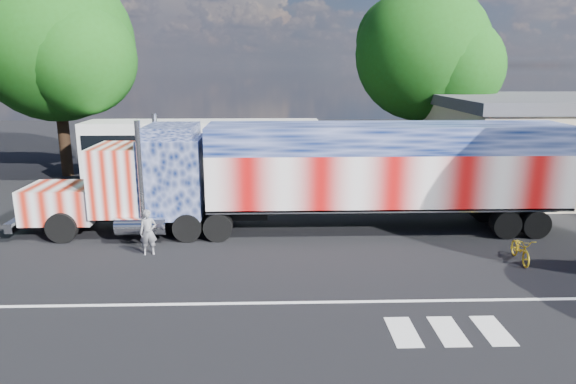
{
  "coord_description": "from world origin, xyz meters",
  "views": [
    {
      "loc": [
        -0.62,
        -16.94,
        6.82
      ],
      "look_at": [
        0.0,
        3.0,
        1.9
      ],
      "focal_mm": 32.0,
      "sensor_mm": 36.0,
      "label": 1
    }
  ],
  "objects_px": {
    "coach_bus": "(204,153)",
    "tree_nw_a": "(57,44)",
    "tree_ne_a": "(425,54)",
    "woman": "(148,232)",
    "bicycle": "(521,249)",
    "semi_truck": "(319,173)"
  },
  "relations": [
    {
      "from": "coach_bus",
      "to": "tree_nw_a",
      "type": "relative_size",
      "value": 1.02
    },
    {
      "from": "tree_nw_a",
      "to": "tree_ne_a",
      "type": "height_order",
      "value": "tree_nw_a"
    },
    {
      "from": "woman",
      "to": "bicycle",
      "type": "bearing_deg",
      "value": -16.49
    },
    {
      "from": "semi_truck",
      "to": "tree_nw_a",
      "type": "height_order",
      "value": "tree_nw_a"
    },
    {
      "from": "semi_truck",
      "to": "woman",
      "type": "distance_m",
      "value": 7.24
    },
    {
      "from": "woman",
      "to": "coach_bus",
      "type": "bearing_deg",
      "value": 74.72
    },
    {
      "from": "bicycle",
      "to": "tree_nw_a",
      "type": "xyz_separation_m",
      "value": [
        -21.76,
        15.48,
        7.64
      ]
    },
    {
      "from": "semi_truck",
      "to": "coach_bus",
      "type": "distance_m",
      "value": 10.01
    },
    {
      "from": "semi_truck",
      "to": "woman",
      "type": "relative_size",
      "value": 13.25
    },
    {
      "from": "woman",
      "to": "semi_truck",
      "type": "bearing_deg",
      "value": 10.67
    },
    {
      "from": "woman",
      "to": "tree_ne_a",
      "type": "height_order",
      "value": "tree_ne_a"
    },
    {
      "from": "coach_bus",
      "to": "bicycle",
      "type": "xyz_separation_m",
      "value": [
        12.74,
        -11.94,
        -1.51
      ]
    },
    {
      "from": "coach_bus",
      "to": "tree_ne_a",
      "type": "height_order",
      "value": "tree_ne_a"
    },
    {
      "from": "woman",
      "to": "tree_nw_a",
      "type": "distance_m",
      "value": 18.09
    },
    {
      "from": "bicycle",
      "to": "tree_ne_a",
      "type": "xyz_separation_m",
      "value": [
        0.96,
        16.56,
        7.08
      ]
    },
    {
      "from": "bicycle",
      "to": "tree_nw_a",
      "type": "height_order",
      "value": "tree_nw_a"
    },
    {
      "from": "tree_nw_a",
      "to": "semi_truck",
      "type": "bearing_deg",
      "value": -38.13
    },
    {
      "from": "coach_bus",
      "to": "tree_nw_a",
      "type": "distance_m",
      "value": 11.46
    },
    {
      "from": "woman",
      "to": "tree_nw_a",
      "type": "bearing_deg",
      "value": 108.54
    },
    {
      "from": "semi_truck",
      "to": "woman",
      "type": "height_order",
      "value": "semi_truck"
    },
    {
      "from": "semi_truck",
      "to": "tree_nw_a",
      "type": "bearing_deg",
      "value": 141.87
    },
    {
      "from": "semi_truck",
      "to": "tree_nw_a",
      "type": "xyz_separation_m",
      "value": [
        -14.85,
        11.66,
        5.61
      ]
    }
  ]
}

